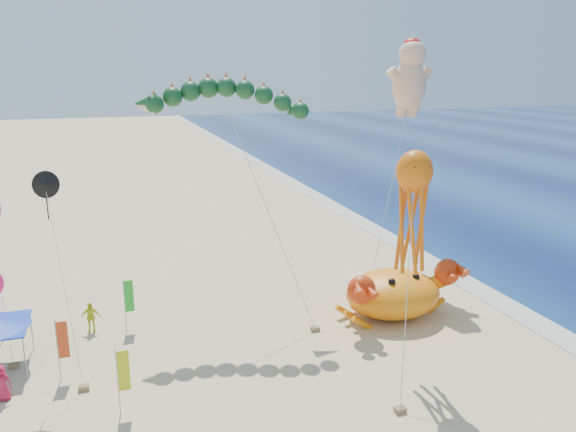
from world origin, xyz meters
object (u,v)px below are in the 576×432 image
object	(u,v)px
dragon_kite	(225,104)
octopus_kite	(413,203)
cherub_kite	(410,76)
crab_inflatable	(394,292)

from	to	relation	value
dragon_kite	octopus_kite	world-z (taller)	dragon_kite
cherub_kite	dragon_kite	bearing A→B (deg)	-168.16
crab_inflatable	octopus_kite	world-z (taller)	octopus_kite
dragon_kite	octopus_kite	xyz separation A→B (m)	(7.05, -9.49, -4.32)
crab_inflatable	cherub_kite	distance (m)	15.36
dragon_kite	octopus_kite	distance (m)	12.58
crab_inflatable	dragon_kite	bearing A→B (deg)	154.68
crab_inflatable	octopus_kite	distance (m)	8.89
cherub_kite	octopus_kite	distance (m)	15.24
dragon_kite	cherub_kite	bearing A→B (deg)	11.84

